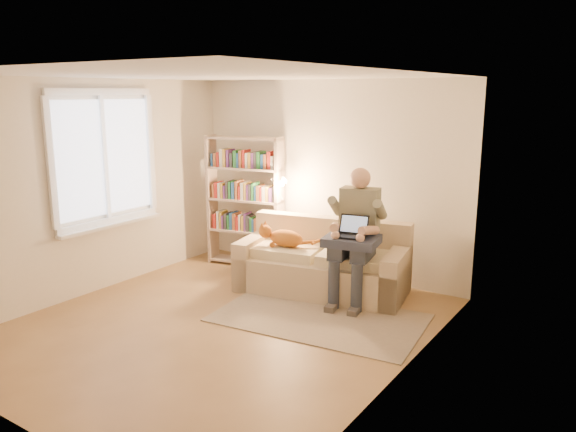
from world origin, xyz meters
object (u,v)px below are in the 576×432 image
Objects in this scene: bookshelf at (245,195)px; cat at (282,237)px; sofa at (323,266)px; laptop at (357,231)px; person at (356,229)px.

cat is at bearing -40.44° from bookshelf.
cat is (-0.46, -0.23, 0.35)m from sofa.
cat is at bearing 169.82° from laptop.
bookshelf is at bearing 140.44° from cat.
person is 1.99m from bookshelf.
cat is 0.37× the size of bookshelf.
bookshelf reaches higher than cat.
sofa is 1.39× the size of person.
sofa is 3.20× the size of cat.
bookshelf is (-1.94, 0.39, 0.14)m from person.
laptop is at bearing -26.61° from bookshelf.
bookshelf is (-2.03, 0.53, 0.14)m from laptop.
sofa is 1.19× the size of bookshelf.
person is at bearing -19.18° from sofa.
bookshelf is (-1.01, 0.54, 0.35)m from cat.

